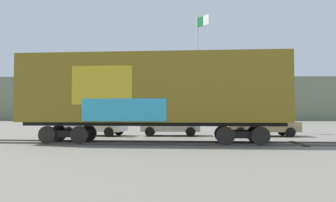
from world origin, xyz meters
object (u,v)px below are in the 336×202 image
(parked_car_silver, at_px, (169,123))
(parked_car_tan, at_px, (261,125))
(freight_car, at_px, (153,90))
(flagpole, at_px, (199,58))
(parked_car_white, at_px, (94,124))

(parked_car_silver, xyz_separation_m, parked_car_tan, (6.28, -0.33, -0.07))
(freight_car, bearing_deg, flagpole, 71.60)
(flagpole, bearing_deg, parked_car_silver, -119.92)
(parked_car_tan, bearing_deg, parked_car_silver, 177.01)
(freight_car, xyz_separation_m, parked_car_tan, (7.07, 5.18, -1.98))
(freight_car, height_order, parked_car_white, freight_car)
(freight_car, height_order, parked_car_silver, freight_car)
(parked_car_white, distance_m, parked_car_tan, 11.53)
(flagpole, height_order, parked_car_white, flagpole)
(freight_car, height_order, flagpole, flagpole)
(parked_car_white, xyz_separation_m, parked_car_tan, (11.52, -0.30, -0.03))
(flagpole, distance_m, parked_car_tan, 8.04)
(flagpole, distance_m, parked_car_white, 10.32)
(freight_car, height_order, parked_car_tan, freight_car)
(parked_car_silver, bearing_deg, flagpole, 60.08)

